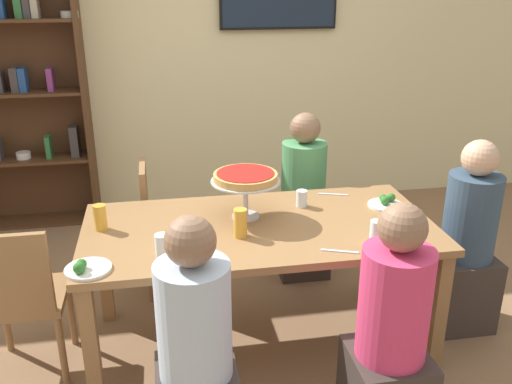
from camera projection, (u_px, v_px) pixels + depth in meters
The scene contains 21 objects.
ground_plane at pixel (259, 341), 3.21m from camera, with size 12.00×12.00×0.00m, color #846042.
rear_partition at pixel (213, 48), 4.72m from camera, with size 8.00×0.12×2.80m, color beige.
dining_table at pixel (259, 239), 2.97m from camera, with size 1.85×0.92×0.74m.
bookshelf at pixel (15, 89), 4.39m from camera, with size 1.10×0.30×2.21m.
diner_near_right at pixel (390, 345), 2.38m from camera, with size 0.34×0.34×1.15m.
diner_near_left at pixel (196, 364), 2.27m from camera, with size 0.34×0.34×1.15m.
diner_head_east at pixel (466, 250), 3.22m from camera, with size 0.34×0.34×1.15m.
diner_far_right at pixel (303, 207), 3.81m from camera, with size 0.34×0.34×1.15m.
chair_head_west at pixel (22, 295), 2.77m from camera, with size 0.40×0.40×0.87m.
chair_far_left at pixel (164, 220), 3.62m from camera, with size 0.40×0.40×0.87m.
deep_dish_pizza_stand at pixel (245, 180), 2.96m from camera, with size 0.37×0.37×0.26m.
salad_plate_near_diner at pixel (386, 203), 3.18m from camera, with size 0.20×0.20×0.07m.
salad_plate_far_diner at pixel (85, 268), 2.47m from camera, with size 0.21×0.21×0.07m.
beer_glass_amber_tall at pixel (100, 217), 2.87m from camera, with size 0.07×0.07×0.14m, color gold.
beer_glass_amber_short at pixel (240, 223), 2.79m from camera, with size 0.07×0.07×0.15m, color gold.
water_glass_clear_near at pixel (302, 198), 3.16m from camera, with size 0.06×0.06×0.10m, color white.
water_glass_clear_far at pixel (376, 232), 2.73m from camera, with size 0.06×0.06×0.12m, color white.
water_glass_clear_spare at pixel (162, 245), 2.60m from camera, with size 0.07×0.07×0.11m, color white.
cutlery_fork_near at pixel (406, 245), 2.71m from camera, with size 0.18×0.02×0.01m, color silver.
cutlery_knife_near at pixel (333, 194), 3.35m from camera, with size 0.18×0.02×0.01m, color silver.
cutlery_fork_far at pixel (340, 251), 2.66m from camera, with size 0.18×0.02×0.01m, color silver.
Camera 1 is at (-0.49, -2.63, 1.97)m, focal length 38.98 mm.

